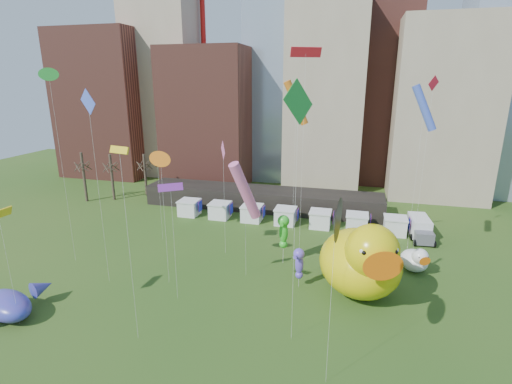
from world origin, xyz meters
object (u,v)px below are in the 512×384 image
(seahorse_purple, at_px, (299,261))
(whale_inflatable, at_px, (10,304))
(small_duck, at_px, (415,260))
(big_duck, at_px, (362,260))
(seahorse_green, at_px, (284,229))
(box_truck, at_px, (420,228))

(seahorse_purple, distance_m, whale_inflatable, 26.44)
(small_duck, distance_m, seahorse_purple, 13.50)
(big_duck, xyz_separation_m, seahorse_purple, (-5.95, -0.03, -0.84))
(whale_inflatable, bearing_deg, seahorse_green, 56.97)
(seahorse_purple, relative_size, whale_inflatable, 0.58)
(seahorse_purple, distance_m, box_truck, 21.54)
(small_duck, xyz_separation_m, seahorse_green, (-14.20, -1.86, 2.84))
(seahorse_green, bearing_deg, small_duck, 9.81)
(seahorse_purple, relative_size, box_truck, 0.66)
(big_duck, height_order, small_duck, big_duck)
(big_duck, relative_size, box_truck, 1.80)
(whale_inflatable, bearing_deg, seahorse_purple, 45.47)
(seahorse_purple, height_order, whale_inflatable, seahorse_purple)
(big_duck, xyz_separation_m, seahorse_green, (-8.46, 4.67, 0.49))
(small_duck, bearing_deg, box_truck, 57.42)
(seahorse_purple, height_order, box_truck, seahorse_purple)
(big_duck, bearing_deg, seahorse_purple, 162.28)
(big_duck, bearing_deg, box_truck, 47.59)
(whale_inflatable, relative_size, box_truck, 1.14)
(big_duck, height_order, seahorse_purple, big_duck)
(small_duck, xyz_separation_m, whale_inflatable, (-35.54, -17.87, -0.19))
(big_duck, xyz_separation_m, whale_inflatable, (-29.80, -11.34, -2.54))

